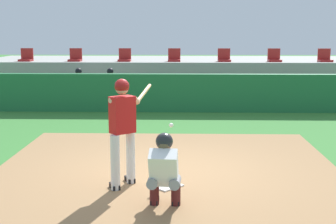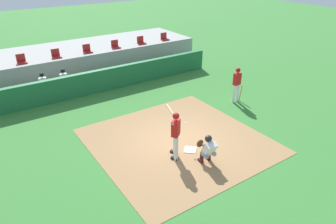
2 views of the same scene
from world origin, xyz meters
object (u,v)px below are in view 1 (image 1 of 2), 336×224
Objects in this scene: stadium_seat_2 at (125,58)px; stadium_seat_6 at (325,58)px; stadium_seat_5 at (274,58)px; catcher_crouched at (164,168)px; home_plate at (166,185)px; stadium_seat_4 at (224,58)px; dugout_player_0 at (78,87)px; dugout_player_1 at (110,87)px; stadium_seat_0 at (26,58)px; batter_at_plate at (123,125)px; stadium_seat_3 at (174,58)px; stadium_seat_1 at (75,58)px.

stadium_seat_2 is 7.43m from stadium_seat_6.
stadium_seat_2 is 1.00× the size of stadium_seat_5.
catcher_crouched is 11.76m from stadium_seat_5.
stadium_seat_4 is (1.86, 10.18, 1.51)m from home_plate.
home_plate is at bearing -68.56° from dugout_player_0.
dugout_player_1 is 4.09m from stadium_seat_0.
stadium_seat_4 reaches higher than batter_at_plate.
dugout_player_0 is 2.71× the size of stadium_seat_3.
stadium_seat_1 and stadium_seat_2 have the same top height.
dugout_player_0 is 2.71× the size of stadium_seat_1.
home_plate is at bearing -69.95° from stadium_seat_1.
dugout_player_0 is at bearing 109.43° from catcher_crouched.
stadium_seat_0 is 3.71m from stadium_seat_2.
catcher_crouched is at bearing -89.97° from stadium_seat_3.
stadium_seat_0 is 11.14m from stadium_seat_6.
stadium_seat_4 is (1.86, 0.00, 0.00)m from stadium_seat_3.
stadium_seat_0 is at bearing 180.00° from stadium_seat_4.
dugout_player_0 is 2.71× the size of stadium_seat_5.
dugout_player_0 is at bearing -158.08° from stadium_seat_4.
stadium_seat_3 is at bearing 90.03° from catcher_crouched.
stadium_seat_2 is 1.86m from stadium_seat_3.
stadium_seat_1 is 1.86m from stadium_seat_2.
stadium_seat_0 is 1.00× the size of stadium_seat_5.
home_plate is 1.11m from catcher_crouched.
stadium_seat_1 is at bearing 0.00° from stadium_seat_0.
stadium_seat_1 is (-3.03, 10.17, 0.50)m from batter_at_plate.
stadium_seat_1 is 1.00× the size of stadium_seat_6.
stadium_seat_5 is at bearing 0.00° from stadium_seat_3.
stadium_seat_4 is at bearing 80.55° from catcher_crouched.
home_plate is 8.44m from dugout_player_1.
home_plate is 1.22m from batter_at_plate.
catcher_crouched is 3.60× the size of stadium_seat_5.
stadium_seat_4 is at bearing 79.66° from home_plate.
stadium_seat_5 is (5.84, 2.03, 0.86)m from dugout_player_1.
catcher_crouched is 11.31m from stadium_seat_2.
stadium_seat_2 is (0.27, 2.03, 0.86)m from dugout_player_1.
stadium_seat_4 is at bearing 180.00° from stadium_seat_6.
dugout_player_0 is 1.07m from dugout_player_1.
stadium_seat_6 is (5.57, 0.00, 0.00)m from stadium_seat_3.
dugout_player_0 is at bearing -166.94° from stadium_seat_6.
stadium_seat_1 is (-3.71, 10.18, 1.51)m from home_plate.
home_plate is 0.92× the size of stadium_seat_6.
stadium_seat_5 is at bearing 180.00° from stadium_seat_6.
stadium_seat_0 is at bearing 116.64° from catcher_crouched.
stadium_seat_0 is 1.00× the size of stadium_seat_2.
stadium_seat_6 reaches higher than batter_at_plate.
stadium_seat_3 is (-0.01, 11.12, 0.93)m from catcher_crouched.
stadium_seat_4 is at bearing 75.95° from batter_at_plate.
catcher_crouched is 12.48m from stadium_seat_0.
stadium_seat_0 is at bearing 180.00° from stadium_seat_5.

